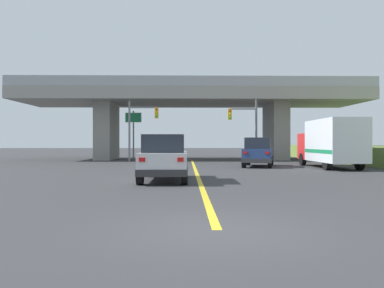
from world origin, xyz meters
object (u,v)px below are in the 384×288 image
Objects in this scene: box_truck at (331,143)px; traffic_signal_farside at (139,123)px; suv_lead at (165,158)px; highway_sign at (133,124)px; traffic_signal_nearside at (247,123)px; suv_crossing at (258,152)px.

box_truck is 16.49m from traffic_signal_farside.
traffic_signal_farside is (-3.17, 17.24, 2.41)m from suv_lead.
suv_lead is at bearing -79.58° from traffic_signal_farside.
highway_sign reaches higher than box_truck.
traffic_signal_nearside is (6.29, 16.61, 2.36)m from suv_lead.
traffic_signal_farside is (-9.46, 0.63, 0.05)m from traffic_signal_nearside.
suv_lead is at bearing -78.48° from highway_sign.
box_truck is 9.55m from traffic_signal_nearside.
suv_crossing is 14.50m from highway_sign.
traffic_signal_farside is 1.14× the size of highway_sign.
traffic_signal_nearside reaches higher than suv_lead.
highway_sign is (-4.06, 19.91, 2.43)m from suv_lead.
highway_sign is at bearing 101.52° from suv_lead.
traffic_signal_nearside is at bearing 102.02° from suv_crossing.
highway_sign is (-14.59, 11.67, 1.79)m from box_truck.
box_truck is at bearing -38.66° from highway_sign.
box_truck reaches higher than suv_crossing.
highway_sign reaches higher than suv_lead.
suv_crossing is 0.88× the size of traffic_signal_nearside.
box_truck is (4.53, -1.52, 0.65)m from suv_crossing.
traffic_signal_nearside is (-4.24, 8.38, 1.72)m from box_truck.
suv_lead is at bearing -110.74° from traffic_signal_nearside.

